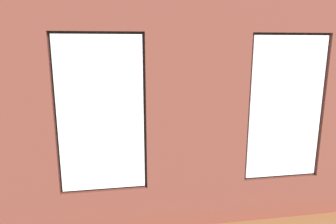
# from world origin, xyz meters

# --- Properties ---
(ground_plane) EXTENTS (6.91, 5.54, 0.10)m
(ground_plane) POSITION_xyz_m (0.00, 0.00, -0.05)
(ground_plane) COLOR brown
(brick_wall_with_windows) EXTENTS (6.31, 0.30, 3.51)m
(brick_wall_with_windows) POSITION_xyz_m (0.00, 2.39, 1.76)
(brick_wall_with_windows) COLOR brown
(brick_wall_with_windows) RESTS_ON ground_plane
(couch_by_window) EXTENTS (1.87, 0.87, 0.80)m
(couch_by_window) POSITION_xyz_m (-0.12, 1.74, 0.33)
(couch_by_window) COLOR black
(couch_by_window) RESTS_ON ground_plane
(couch_left) EXTENTS (0.99, 1.84, 0.80)m
(couch_left) POSITION_xyz_m (-2.46, 0.25, 0.33)
(couch_left) COLOR black
(couch_left) RESTS_ON ground_plane
(coffee_table) EXTENTS (1.30, 0.73, 0.45)m
(coffee_table) POSITION_xyz_m (0.17, -0.43, 0.39)
(coffee_table) COLOR #A87547
(coffee_table) RESTS_ON ground_plane
(cup_ceramic) EXTENTS (0.07, 0.07, 0.08)m
(cup_ceramic) POSITION_xyz_m (0.08, -0.32, 0.49)
(cup_ceramic) COLOR silver
(cup_ceramic) RESTS_ON coffee_table
(candle_jar) EXTENTS (0.08, 0.08, 0.12)m
(candle_jar) POSITION_xyz_m (0.34, -0.52, 0.51)
(candle_jar) COLOR #B7333D
(candle_jar) RESTS_ON coffee_table
(table_plant_small) EXTENTS (0.14, 0.14, 0.22)m
(table_plant_small) POSITION_xyz_m (0.56, -0.32, 0.57)
(table_plant_small) COLOR beige
(table_plant_small) RESTS_ON coffee_table
(remote_gray) EXTENTS (0.18, 0.11, 0.02)m
(remote_gray) POSITION_xyz_m (0.17, -0.43, 0.46)
(remote_gray) COLOR #59595B
(remote_gray) RESTS_ON coffee_table
(media_console) EXTENTS (1.17, 0.42, 0.58)m
(media_console) POSITION_xyz_m (2.81, 0.43, 0.29)
(media_console) COLOR black
(media_console) RESTS_ON ground_plane
(tv_flatscreen) EXTENTS (1.13, 0.20, 0.79)m
(tv_flatscreen) POSITION_xyz_m (2.81, 0.43, 0.98)
(tv_flatscreen) COLOR black
(tv_flatscreen) RESTS_ON media_console
(papasan_chair) EXTENTS (1.10, 1.10, 0.69)m
(papasan_chair) POSITION_xyz_m (0.13, -1.29, 0.44)
(papasan_chair) COLOR olive
(papasan_chair) RESTS_ON ground_plane
(potted_plant_near_tv) EXTENTS (0.78, 0.69, 1.17)m
(potted_plant_near_tv) POSITION_xyz_m (2.26, 1.46, 0.59)
(potted_plant_near_tv) COLOR #9E5638
(potted_plant_near_tv) RESTS_ON ground_plane
(potted_plant_by_left_couch) EXTENTS (0.31, 0.31, 0.56)m
(potted_plant_by_left_couch) POSITION_xyz_m (-2.06, -1.09, 0.37)
(potted_plant_by_left_couch) COLOR #9E5638
(potted_plant_by_left_couch) RESTS_ON ground_plane
(potted_plant_foreground_right) EXTENTS (0.58, 0.58, 0.83)m
(potted_plant_foreground_right) POSITION_xyz_m (2.51, -1.72, 0.56)
(potted_plant_foreground_right) COLOR #47423D
(potted_plant_foreground_right) RESTS_ON ground_plane
(potted_plant_beside_window_right) EXTENTS (0.40, 0.40, 0.58)m
(potted_plant_beside_window_right) POSITION_xyz_m (2.01, 1.84, 0.38)
(potted_plant_beside_window_right) COLOR gray
(potted_plant_beside_window_right) RESTS_ON ground_plane
(potted_plant_corner_near_left) EXTENTS (0.91, 0.94, 1.22)m
(potted_plant_corner_near_left) POSITION_xyz_m (-2.60, -1.77, 0.68)
(potted_plant_corner_near_left) COLOR #47423D
(potted_plant_corner_near_left) RESTS_ON ground_plane
(potted_plant_between_couches) EXTENTS (0.92, 0.97, 1.45)m
(potted_plant_between_couches) POSITION_xyz_m (-1.51, 1.68, 0.71)
(potted_plant_between_couches) COLOR #9E5638
(potted_plant_between_couches) RESTS_ON ground_plane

